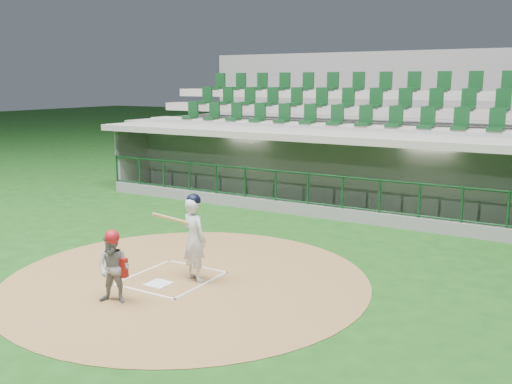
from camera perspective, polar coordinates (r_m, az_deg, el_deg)
ground at (r=11.82m, az=-7.51°, el=-8.18°), size 120.00×120.00×0.00m
dirt_circle at (r=11.49m, az=-6.94°, el=-8.69°), size 7.20×7.20×0.01m
home_plate at (r=11.30m, az=-9.73°, el=-9.03°), size 0.43×0.43×0.02m
batter_box_chalk at (r=11.59m, az=-8.44°, el=-8.50°), size 1.55×1.80×0.01m
dugout_structure at (r=18.18m, az=7.91°, el=1.73°), size 16.40×3.70×3.00m
seating_deck at (r=20.98m, az=11.10°, el=4.13°), size 17.00×6.72×5.15m
batter at (r=11.19m, az=-6.21°, el=-4.50°), size 0.88×0.92×1.74m
catcher at (r=10.39m, az=-14.04°, el=-7.29°), size 0.72×0.64×1.32m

